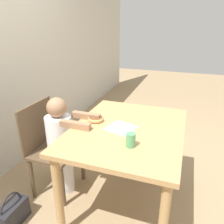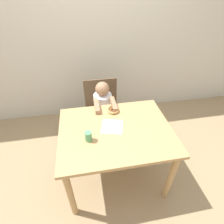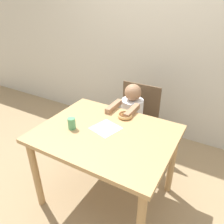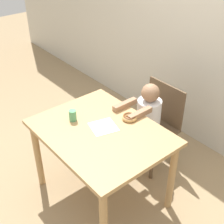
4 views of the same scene
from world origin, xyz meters
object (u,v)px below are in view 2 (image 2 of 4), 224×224
object	(u,v)px
handbag	(70,129)
cup	(88,136)
donut	(113,110)
chair	(102,109)
child_figure	(103,113)

from	to	relation	value
handbag	cup	xyz separation A→B (m)	(0.27, -0.87, 0.69)
donut	cup	size ratio (longest dim) A/B	1.32
chair	donut	size ratio (longest dim) A/B	6.68
handbag	child_figure	bearing A→B (deg)	-20.24
child_figure	donut	world-z (taller)	child_figure
cup	chair	bearing A→B (deg)	74.70
child_figure	cup	world-z (taller)	child_figure
cup	handbag	bearing A→B (deg)	107.05
chair	donut	xyz separation A→B (m)	(0.07, -0.43, 0.31)
donut	handbag	distance (m)	1.00
child_figure	donut	distance (m)	0.43
donut	handbag	xyz separation A→B (m)	(-0.56, 0.50, -0.66)
child_figure	handbag	distance (m)	0.64
child_figure	handbag	bearing A→B (deg)	159.76
donut	child_figure	bearing A→B (deg)	103.39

